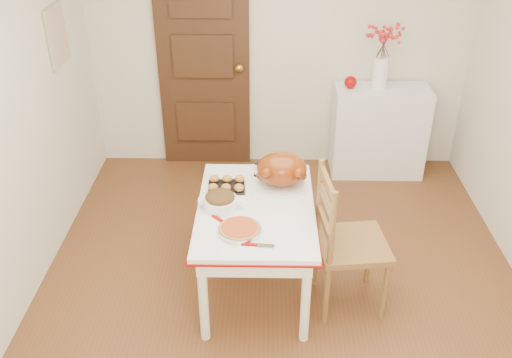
{
  "coord_description": "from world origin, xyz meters",
  "views": [
    {
      "loc": [
        -0.12,
        -3.03,
        2.73
      ],
      "look_at": [
        -0.18,
        0.12,
        0.87
      ],
      "focal_mm": 39.27,
      "sensor_mm": 36.0,
      "label": 1
    }
  ],
  "objects_px": {
    "chair_oak": "(352,241)",
    "kitchen_table": "(256,248)",
    "turkey_platter": "(282,171)",
    "pumpkin_pie": "(240,229)",
    "sideboard": "(378,131)"
  },
  "relations": [
    {
      "from": "chair_oak",
      "to": "sideboard",
      "type": "bearing_deg",
      "value": -21.54
    },
    {
      "from": "kitchen_table",
      "to": "pumpkin_pie",
      "type": "height_order",
      "value": "pumpkin_pie"
    },
    {
      "from": "sideboard",
      "to": "pumpkin_pie",
      "type": "bearing_deg",
      "value": -121.42
    },
    {
      "from": "sideboard",
      "to": "kitchen_table",
      "type": "height_order",
      "value": "sideboard"
    },
    {
      "from": "turkey_platter",
      "to": "pumpkin_pie",
      "type": "height_order",
      "value": "turkey_platter"
    },
    {
      "from": "sideboard",
      "to": "chair_oak",
      "type": "bearing_deg",
      "value": -105.0
    },
    {
      "from": "chair_oak",
      "to": "kitchen_table",
      "type": "bearing_deg",
      "value": 71.5
    },
    {
      "from": "kitchen_table",
      "to": "pumpkin_pie",
      "type": "xyz_separation_m",
      "value": [
        -0.09,
        -0.3,
        0.37
      ]
    },
    {
      "from": "chair_oak",
      "to": "pumpkin_pie",
      "type": "height_order",
      "value": "chair_oak"
    },
    {
      "from": "chair_oak",
      "to": "turkey_platter",
      "type": "relative_size",
      "value": 2.52
    },
    {
      "from": "turkey_platter",
      "to": "kitchen_table",
      "type": "bearing_deg",
      "value": -128.28
    },
    {
      "from": "sideboard",
      "to": "turkey_platter",
      "type": "distance_m",
      "value": 1.79
    },
    {
      "from": "kitchen_table",
      "to": "turkey_platter",
      "type": "bearing_deg",
      "value": 55.0
    },
    {
      "from": "turkey_platter",
      "to": "pumpkin_pie",
      "type": "relative_size",
      "value": 1.53
    },
    {
      "from": "turkey_platter",
      "to": "chair_oak",
      "type": "bearing_deg",
      "value": -42.87
    }
  ]
}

